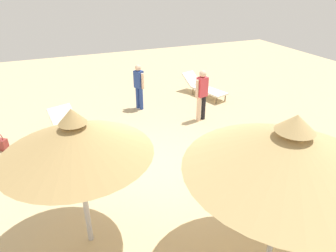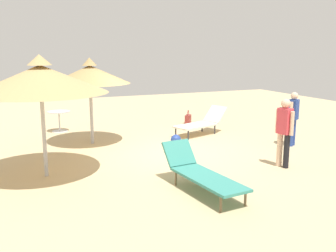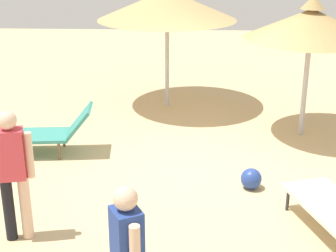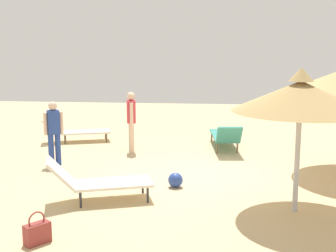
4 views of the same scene
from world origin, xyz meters
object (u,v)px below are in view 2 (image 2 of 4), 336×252
Objects in this scene: lounge_chair_near_right at (202,122)px; side_table_round at (59,118)px; handbag at (188,119)px; person_standing_near_left at (284,129)px; person_standing_edge at (293,116)px; parasol_umbrella_front at (40,79)px; parasol_umbrella_far_left at (90,74)px; beach_ball at (176,140)px; lounge_chair_far_right at (201,172)px.

side_table_round is (4.09, -2.17, 0.08)m from lounge_chair_near_right.
side_table_round is (4.50, -0.36, 0.30)m from handbag.
side_table_round is (4.16, -5.97, -0.43)m from person_standing_near_left.
parasol_umbrella_front is at bearing -0.00° from person_standing_edge.
parasol_umbrella_far_left is 0.88× the size of parasol_umbrella_front.
side_table_round is at bearing -72.56° from parasol_umbrella_far_left.
handbag is (-0.35, -5.60, -0.73)m from person_standing_near_left.
parasol_umbrella_front is 1.40× the size of lounge_chair_near_right.
parasol_umbrella_front reaches higher than side_table_round.
parasol_umbrella_front is at bearing 20.39° from beach_ball.
person_standing_near_left is at bearing 43.75° from person_standing_edge.
side_table_round is (1.70, -6.57, 0.10)m from lounge_chair_far_right.
parasol_umbrella_front is 5.73× the size of handbag.
parasol_umbrella_far_left is at bearing -48.31° from person_standing_near_left.
handbag is (-2.80, -6.21, -0.20)m from lounge_chair_far_right.
person_standing_near_left is 3.26m from beach_ball.
person_standing_edge is at bearing 155.15° from beach_ball.
parasol_umbrella_front reaches higher than beach_ball.
person_standing_edge is 5.08× the size of beach_ball.
lounge_chair_near_right is 1.87m from handbag.
parasol_umbrella_front is 5.76m from lounge_chair_near_right.
handbag is (-3.87, -1.65, -1.81)m from parasol_umbrella_far_left.
parasol_umbrella_front is 1.83× the size of person_standing_edge.
lounge_chair_far_right is 4.57× the size of handbag.
parasol_umbrella_front is 4.85m from side_table_round.
person_standing_edge is (-5.08, 2.47, -1.13)m from parasol_umbrella_far_left.
lounge_chair_far_right is (-2.62, 2.09, -1.71)m from parasol_umbrella_front.
beach_ball is at bearing 57.61° from handbag.
handbag is 1.62× the size of beach_ball.
side_table_round is 2.45× the size of beach_ball.
lounge_chair_far_right is 6.81m from handbag.
side_table_round is at bearing -38.14° from person_standing_edge.
lounge_chair_far_right is at bearing 104.54° from side_table_round.
lounge_chair_far_right is at bearing 103.23° from parasol_umbrella_far_left.
parasol_umbrella_far_left is at bearing 23.02° from handbag.
person_standing_edge is 3.13× the size of handbag.
parasol_umbrella_far_left is at bearing -25.96° from person_standing_edge.
parasol_umbrella_front is at bearing 57.97° from parasol_umbrella_far_left.
parasol_umbrella_far_left reaches higher than person_standing_near_left.
person_standing_near_left is at bearing 124.85° from side_table_round.
lounge_chair_near_right reaches higher than beach_ball.
side_table_round is (5.71, -4.48, -0.37)m from person_standing_edge.
handbag is at bearing -122.39° from beach_ball.
parasol_umbrella_front is 5.41m from person_standing_near_left.
lounge_chair_near_right is 1.24× the size of person_standing_near_left.
parasol_umbrella_far_left is 1.11× the size of lounge_chair_far_right.
beach_ball is (1.75, 2.75, -0.02)m from handbag.
parasol_umbrella_far_left is 5.76m from person_standing_edge.
lounge_chair_near_right is 1.65m from beach_ball.
person_standing_near_left is (-2.45, -0.60, 0.53)m from lounge_chair_far_right.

